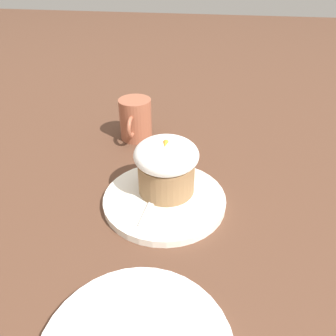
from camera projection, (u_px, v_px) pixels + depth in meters
ground_plane at (165, 202)px, 0.58m from camera, size 4.00×4.00×0.00m
dessert_plate at (165, 199)px, 0.58m from camera, size 0.22×0.22×0.01m
carrot_cake at (168, 165)px, 0.56m from camera, size 0.11×0.11×0.10m
spoon at (155, 195)px, 0.58m from camera, size 0.11×0.04×0.01m
coffee_cup at (135, 119)px, 0.76m from camera, size 0.10×0.07×0.10m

